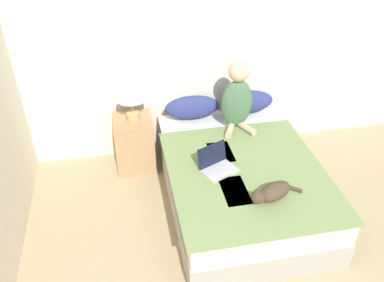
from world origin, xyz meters
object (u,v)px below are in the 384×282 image
at_px(cat_tabby, 272,192).
at_px(laptop_open, 217,165).
at_px(table_lamp, 131,93).
at_px(person_sitting, 237,98).
at_px(pillow_far, 247,102).
at_px(pillow_near, 192,107).
at_px(bed, 240,181).
at_px(nightstand, 134,143).

bearing_deg(cat_tabby, laptop_open, -75.63).
xyz_separation_m(laptop_open, table_lamp, (-0.71, 0.90, 0.38)).
distance_m(person_sitting, table_lamp, 1.12).
distance_m(pillow_far, person_sitting, 0.40).
height_order(pillow_near, cat_tabby, pillow_near).
height_order(person_sitting, table_lamp, person_sitting).
xyz_separation_m(bed, pillow_near, (-0.32, 0.88, 0.40)).
bearing_deg(pillow_far, bed, -109.95).
bearing_deg(laptop_open, pillow_far, 34.93).
height_order(person_sitting, cat_tabby, person_sitting).
bearing_deg(pillow_far, table_lamp, -176.48).
relative_size(cat_tabby, table_lamp, 1.12).
bearing_deg(pillow_far, cat_tabby, -99.06).
relative_size(pillow_far, table_lamp, 1.36).
xyz_separation_m(nightstand, table_lamp, (0.02, -0.01, 0.65)).
bearing_deg(pillow_near, nightstand, -173.80).
relative_size(pillow_near, nightstand, 1.00).
bearing_deg(nightstand, pillow_far, 3.20).
relative_size(pillow_near, laptop_open, 1.59).
bearing_deg(nightstand, table_lamp, -20.44).
bearing_deg(table_lamp, pillow_far, 3.52).
distance_m(laptop_open, table_lamp, 1.21).
bearing_deg(nightstand, laptop_open, -50.95).
bearing_deg(pillow_far, pillow_near, 180.00).
bearing_deg(table_lamp, nightstand, 159.56).
bearing_deg(person_sitting, laptop_open, -118.65).
distance_m(pillow_far, table_lamp, 1.34).
relative_size(person_sitting, table_lamp, 1.67).
distance_m(bed, person_sitting, 0.88).
height_order(person_sitting, laptop_open, person_sitting).
distance_m(pillow_near, laptop_open, 0.98).
height_order(pillow_near, person_sitting, person_sitting).
bearing_deg(bed, table_lamp, 140.80).
height_order(laptop_open, nightstand, laptop_open).
bearing_deg(laptop_open, bed, -5.28).
distance_m(pillow_near, person_sitting, 0.56).
xyz_separation_m(pillow_near, table_lamp, (-0.67, -0.08, 0.29)).
bearing_deg(pillow_near, bed, -70.07).
height_order(person_sitting, nightstand, person_sitting).
xyz_separation_m(bed, person_sitting, (0.11, 0.61, 0.62)).
bearing_deg(pillow_near, table_lamp, -173.11).
distance_m(nightstand, table_lamp, 0.65).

